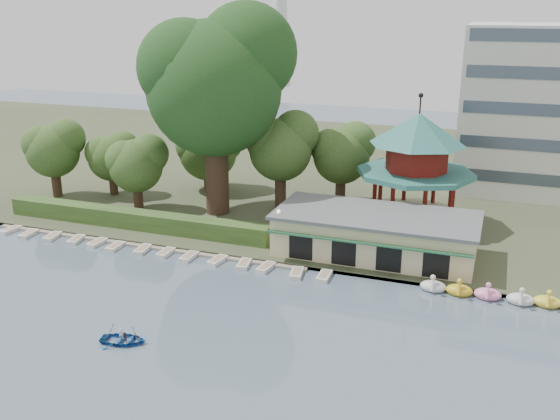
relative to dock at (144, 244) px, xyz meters
The scene contains 13 objects.
ground_plane 20.97m from the dock, 55.10° to the right, with size 220.00×220.00×0.00m, color slate.
shore 36.81m from the dock, 70.97° to the left, with size 220.00×70.00×0.40m, color #424930.
embankment 12.00m from the dock, ahead, with size 220.00×0.60×0.30m, color gray.
dock is the anchor object (origin of this frame).
boathouse 22.62m from the dock, 12.24° to the left, with size 18.60×9.39×3.90m.
pavilion 29.14m from the dock, 31.66° to the left, with size 12.40×12.40×13.50m.
hedge 4.61m from the dock, 132.27° to the left, with size 30.00×2.00×1.80m, color #3B5925.
lamp_post 13.99m from the dock, ahead, with size 0.36×0.36×4.28m.
big_tree 19.02m from the dock, 73.85° to the left, with size 15.78×14.71×22.67m.
small_trees 16.02m from the dock, 92.74° to the left, with size 40.05×16.77×11.13m.
swan_boats 33.48m from the dock, ahead, with size 12.76×2.14×1.92m.
moored_rowboats 2.39m from the dock, 35.54° to the right, with size 35.28×2.78×0.36m.
rowboat_with_passengers 18.75m from the dock, 62.65° to the right, with size 5.18×4.20×2.01m.
Camera 1 is at (20.06, -32.03, 22.61)m, focal length 40.00 mm.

